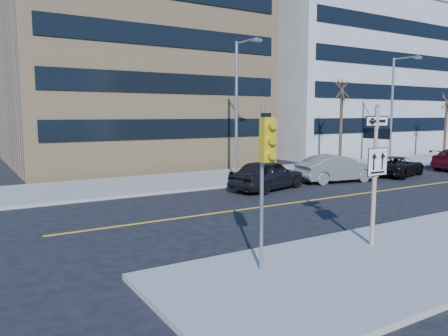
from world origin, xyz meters
TOP-DOWN VIEW (x-y plane):
  - ground at (0.00, 0.00)m, footprint 120.00×120.00m
  - far_sidewalk at (18.00, 12.00)m, footprint 66.00×6.00m
  - road_centerline at (12.00, 4.00)m, footprint 40.00×0.14m
  - sign_pole at (0.00, -2.51)m, footprint 0.92×0.92m
  - traffic_signal at (-4.00, -2.66)m, footprint 0.32×0.45m
  - parked_car_a at (3.61, 7.37)m, footprint 3.11×5.06m
  - parked_car_b at (8.67, 7.39)m, footprint 2.40×5.05m
  - parked_car_c at (14.00, 7.21)m, footprint 3.32×4.99m
  - streetlight_a at (4.00, 10.76)m, footprint 0.55×2.25m
  - streetlight_b at (18.00, 10.76)m, footprint 0.55×2.25m
  - street_tree_west at (13.00, 11.30)m, footprint 1.80×1.80m
  - street_tree_east at (26.00, 11.60)m, footprint 1.80×1.80m
  - building_brick at (2.00, 25.00)m, footprint 18.00×18.00m
  - building_grey_mid at (24.00, 24.00)m, footprint 20.00×16.00m
  - building_grey_far at (45.00, 27.00)m, footprint 18.00×18.00m

SIDE VIEW (x-z plane):
  - ground at x=0.00m, z-range 0.00..0.00m
  - road_centerline at x=12.00m, z-range 0.00..0.01m
  - far_sidewalk at x=18.00m, z-range 0.00..0.15m
  - parked_car_c at x=14.00m, z-range 0.00..1.27m
  - parked_car_b at x=8.67m, z-range 0.00..1.60m
  - parked_car_a at x=3.61m, z-range 0.00..1.61m
  - sign_pole at x=0.00m, z-range 0.41..4.47m
  - traffic_signal at x=-4.00m, z-range 1.03..5.03m
  - streetlight_a at x=4.00m, z-range 0.76..8.76m
  - streetlight_b at x=18.00m, z-range 0.76..8.76m
  - street_tree_east at x=26.00m, z-range 2.07..7.82m
  - street_tree_west at x=13.00m, z-range 2.35..8.70m
  - building_grey_mid at x=24.00m, z-range 0.00..15.00m
  - building_grey_far at x=45.00m, z-range 0.00..16.00m
  - building_brick at x=2.00m, z-range 0.00..18.00m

